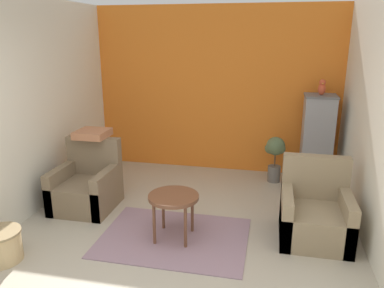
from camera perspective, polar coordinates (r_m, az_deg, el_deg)
The scene contains 12 objects.
wall_back_accent at distance 6.37m, azimuth 3.56°, elevation 8.17°, with size 4.19×0.06×2.75m.
wall_left at distance 5.39m, azimuth -22.10°, elevation 5.52°, with size 0.06×3.64×2.75m.
wall_right at distance 4.61m, azimuth 26.04°, elevation 3.38°, with size 0.06×3.64×2.75m.
area_rug at distance 4.50m, azimuth -2.74°, elevation -14.01°, with size 1.69×1.25×0.01m.
coffee_table at distance 4.28m, azimuth -2.83°, elevation -8.57°, with size 0.58×0.58×0.54m.
armchair_left at distance 5.31m, azimuth -15.72°, elevation -6.33°, with size 0.77×0.78×0.91m.
armchair_right at distance 4.60m, azimuth 18.21°, elevation -10.24°, with size 0.77×0.78×0.91m.
birdcage at distance 6.07m, azimuth 18.47°, elevation 0.43°, with size 0.50×0.50×1.41m.
parrot at distance 5.91m, azimuth 19.18°, elevation 8.11°, with size 0.11×0.20×0.24m.
potted_plant at distance 6.06m, azimuth 12.54°, elevation -1.36°, with size 0.32×0.29×0.74m.
wicker_basket at distance 4.48m, azimuth -27.14°, elevation -13.53°, with size 0.43×0.43×0.34m.
throw_pillow at distance 5.33m, azimuth -14.92°, elevation 1.52°, with size 0.42×0.42×0.10m.
Camera 1 is at (0.95, -2.56, 2.28)m, focal length 35.00 mm.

